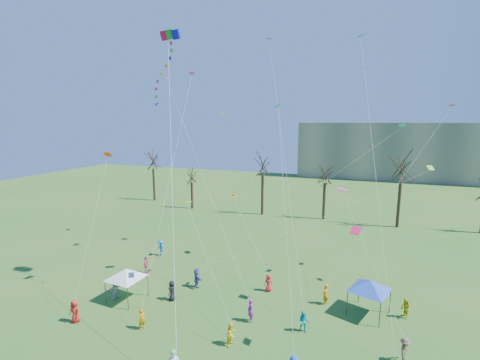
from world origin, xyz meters
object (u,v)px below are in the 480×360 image
(canopy_tent_blue, at_px, (370,285))
(distant_building, at_px, (415,151))
(big_box_kite, at_px, (162,87))
(canopy_tent_white, at_px, (126,273))

(canopy_tent_blue, bearing_deg, distant_building, 80.28)
(distant_building, height_order, big_box_kite, big_box_kite)
(canopy_tent_white, xyz_separation_m, canopy_tent_blue, (19.54, 4.67, 0.06))
(canopy_tent_white, height_order, canopy_tent_blue, canopy_tent_blue)
(distant_building, relative_size, big_box_kite, 2.65)
(distant_building, xyz_separation_m, canopy_tent_white, (-32.03, -77.54, -5.11))
(canopy_tent_white, bearing_deg, canopy_tent_blue, 13.44)
(big_box_kite, distance_m, canopy_tent_white, 15.91)
(canopy_tent_white, relative_size, canopy_tent_blue, 1.03)
(distant_building, distance_m, canopy_tent_blue, 74.10)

